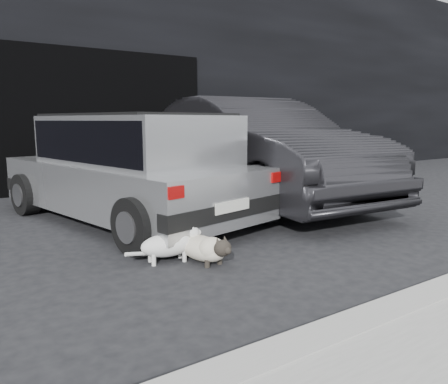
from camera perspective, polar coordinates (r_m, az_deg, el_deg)
ground at (r=4.76m, az=-10.39°, el=-6.75°), size 80.00×80.00×0.00m
building_facade at (r=10.65m, az=-19.22°, el=15.30°), size 34.00×4.00×5.00m
garage_opening at (r=8.66m, az=-15.30°, el=9.00°), size 4.00×0.10×2.60m
curb at (r=3.47m, az=25.04°, el=-12.68°), size 18.00×0.25×0.12m
silver_hatchback at (r=5.76m, az=-12.02°, el=3.69°), size 2.47×4.03×1.39m
second_car at (r=7.12m, az=3.61°, el=5.58°), size 2.17×5.21×1.68m
cat_siamese at (r=4.08m, az=-2.46°, el=-7.36°), size 0.36×0.87×0.30m
cat_white at (r=4.13m, az=-6.98°, el=-6.73°), size 0.74×0.33×0.35m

